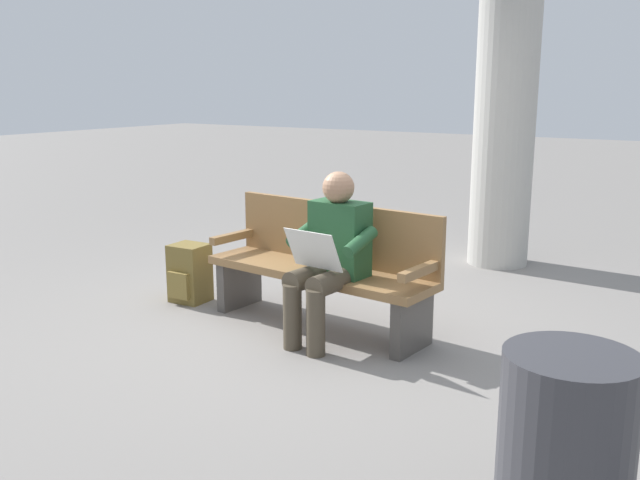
% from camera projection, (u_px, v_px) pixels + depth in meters
% --- Properties ---
extents(ground_plane, '(40.00, 40.00, 0.00)m').
position_uv_depth(ground_plane, '(318.00, 326.00, 5.18)').
color(ground_plane, gray).
extents(bench_near, '(1.84, 0.65, 0.90)m').
position_uv_depth(bench_near, '(324.00, 265.00, 5.13)').
color(bench_near, olive).
rests_on(bench_near, ground).
extents(person_seated, '(0.60, 0.60, 1.18)m').
position_uv_depth(person_seated, '(330.00, 253.00, 4.77)').
color(person_seated, '#23512D').
rests_on(person_seated, ground).
extents(backpack, '(0.30, 0.30, 0.48)m').
position_uv_depth(backpack, '(189.00, 273.00, 5.73)').
color(backpack, brown).
rests_on(backpack, ground).
extents(support_pillar, '(0.59, 0.59, 3.70)m').
position_uv_depth(support_pillar, '(507.00, 74.00, 6.61)').
color(support_pillar, '#B2AFA8').
rests_on(support_pillar, ground).
extents(trash_bin, '(0.50, 0.50, 0.81)m').
position_uv_depth(trash_bin, '(565.00, 456.00, 2.60)').
color(trash_bin, '#38383D').
rests_on(trash_bin, ground).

